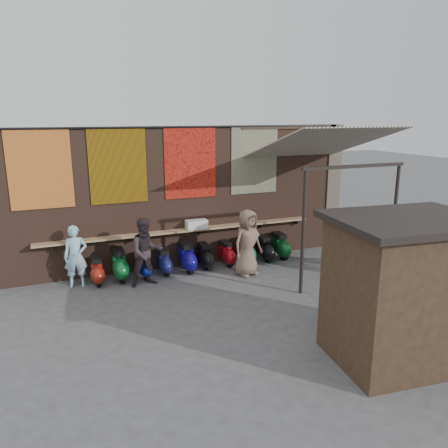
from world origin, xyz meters
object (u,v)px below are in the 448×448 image
object	(u,v)px
diner_left	(76,256)
scooter_stool_0	(97,271)
diner_right	(146,252)
scooter_stool_7	(246,251)
scooter_stool_1	(119,265)
scooter_stool_5	(205,256)
shelf_box	(196,224)
shopper_tan	(247,243)
shopper_navy	(371,245)
shopper_grey	(377,240)
scooter_stool_9	(280,246)
scooter_stool_2	(144,265)
scooter_stool_4	(187,258)
market_stall	(403,293)
scooter_stool_6	(226,253)
scooter_stool_3	(164,262)
scooter_stool_8	(264,249)

from	to	relation	value
diner_left	scooter_stool_0	bearing A→B (deg)	1.95
diner_right	scooter_stool_7	bearing A→B (deg)	5.94
diner_right	scooter_stool_1	bearing A→B (deg)	128.65
diner_left	scooter_stool_5	bearing A→B (deg)	6.70
shelf_box	shopper_tan	size ratio (longest dim) A/B	0.33
shopper_navy	shopper_grey	size ratio (longest dim) A/B	1.04
scooter_stool_9	shopper_navy	xyz separation A→B (m)	(1.40, -2.40, 0.55)
scooter_stool_2	scooter_stool_4	bearing A→B (deg)	-0.98
shelf_box	scooter_stool_2	world-z (taller)	shelf_box
market_stall	scooter_stool_0	bearing A→B (deg)	134.93
shopper_grey	shelf_box	bearing A→B (deg)	-22.38
scooter_stool_2	scooter_stool_5	world-z (taller)	scooter_stool_5
scooter_stool_6	scooter_stool_7	xyz separation A→B (m)	(0.60, -0.05, 0.03)
scooter_stool_9	shopper_navy	size ratio (longest dim) A/B	0.44
scooter_stool_3	scooter_stool_6	xyz separation A→B (m)	(1.89, 0.01, 0.00)
diner_left	shopper_grey	distance (m)	8.13
scooter_stool_5	scooter_stool_6	world-z (taller)	scooter_stool_5
scooter_stool_5	scooter_stool_8	xyz separation A→B (m)	(1.91, -0.04, 0.01)
scooter_stool_3	diner_right	xyz separation A→B (m)	(-0.61, -0.63, 0.54)
scooter_stool_4	scooter_stool_6	world-z (taller)	scooter_stool_4
scooter_stool_7	scooter_stool_2	bearing A→B (deg)	-179.75
scooter_stool_8	scooter_stool_4	bearing A→B (deg)	-179.52
scooter_stool_4	diner_right	bearing A→B (deg)	-155.96
scooter_stool_8	diner_right	size ratio (longest dim) A/B	0.43
shopper_navy	shopper_tan	bearing A→B (deg)	-33.76
scooter_stool_5	scooter_stool_1	bearing A→B (deg)	179.68
shelf_box	market_stall	size ratio (longest dim) A/B	0.24
scooter_stool_5	shopper_tan	size ratio (longest dim) A/B	0.41
shelf_box	scooter_stool_0	size ratio (longest dim) A/B	0.82
shopper_grey	shopper_tan	bearing A→B (deg)	-12.54
scooter_stool_1	scooter_stool_4	size ratio (longest dim) A/B	1.02
shelf_box	scooter_stool_9	distance (m)	2.75
shelf_box	shopper_grey	world-z (taller)	shopper_grey
scooter_stool_6	shopper_tan	xyz separation A→B (m)	(0.21, -0.98, 0.57)
scooter_stool_3	scooter_stool_5	bearing A→B (deg)	-0.35
scooter_stool_8	diner_left	bearing A→B (deg)	179.78
shopper_tan	scooter_stool_9	bearing A→B (deg)	14.28
scooter_stool_1	scooter_stool_3	size ratio (longest dim) A/B	1.20
diner_left	market_stall	distance (m)	7.75
shelf_box	scooter_stool_7	size ratio (longest dim) A/B	0.76
scooter_stool_3	scooter_stool_8	world-z (taller)	scooter_stool_8
shelf_box	scooter_stool_7	world-z (taller)	shelf_box
scooter_stool_5	diner_left	distance (m)	3.53
scooter_stool_2	shopper_grey	distance (m)	6.49
diner_left	shopper_navy	world-z (taller)	shopper_navy
scooter_stool_9	diner_left	bearing A→B (deg)	179.97
scooter_stool_2	shopper_grey	size ratio (longest dim) A/B	0.41
scooter_stool_3	scooter_stool_5	world-z (taller)	scooter_stool_5
shelf_box	diner_right	size ratio (longest dim) A/B	0.34
scooter_stool_1	shopper_tan	xyz separation A→B (m)	(3.31, -0.97, 0.51)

